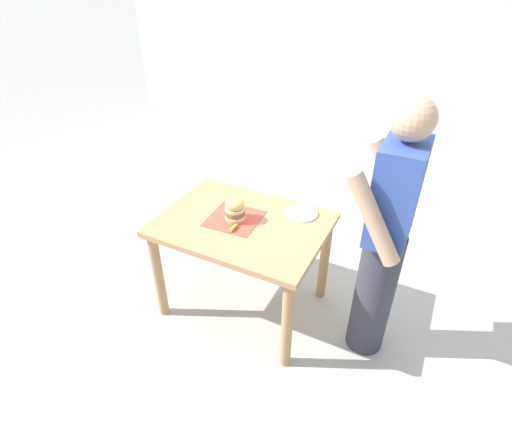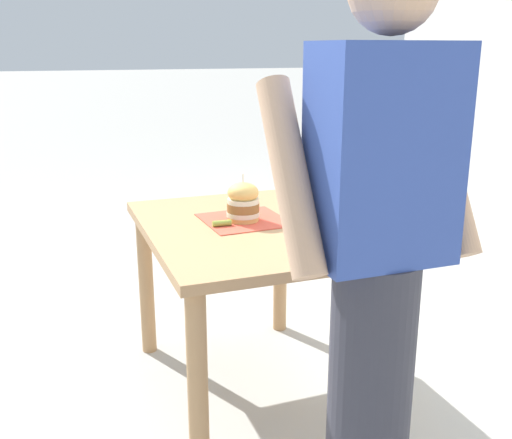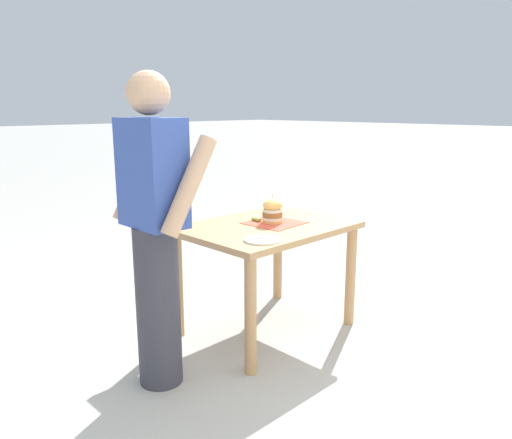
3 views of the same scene
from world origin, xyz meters
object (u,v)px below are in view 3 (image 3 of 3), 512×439
pickle_spear (256,219)px  side_plate_with_forks (262,240)px  diner_across_table (155,229)px  sandwich (272,211)px  patio_table (267,243)px

pickle_spear → side_plate_with_forks: (-0.38, 0.32, -0.01)m
side_plate_with_forks → pickle_spear: bearing=-40.4°
diner_across_table → pickle_spear: bearing=-80.0°
sandwich → side_plate_with_forks: sandwich is taller
patio_table → pickle_spear: (0.11, -0.01, 0.14)m
sandwich → pickle_spear: (0.10, 0.05, -0.07)m
patio_table → side_plate_with_forks: bearing=130.6°
patio_table → pickle_spear: pickle_spear is taller
patio_table → pickle_spear: 0.18m
sandwich → diner_across_table: (-0.06, 0.95, 0.05)m
pickle_spear → side_plate_with_forks: pickle_spear is taller
pickle_spear → diner_across_table: 0.93m
patio_table → sandwich: bearing=-86.6°
side_plate_with_forks → sandwich: bearing=-53.5°
side_plate_with_forks → diner_across_table: 0.64m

